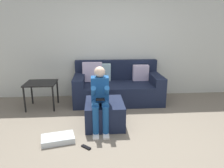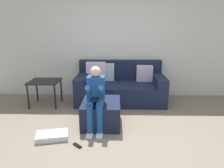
{
  "view_description": "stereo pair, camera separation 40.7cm",
  "coord_description": "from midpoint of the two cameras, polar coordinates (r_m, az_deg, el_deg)",
  "views": [
    {
      "loc": [
        -0.42,
        -2.9,
        1.71
      ],
      "look_at": [
        -0.11,
        1.17,
        0.59
      ],
      "focal_mm": 33.63,
      "sensor_mm": 36.0,
      "label": 1
    },
    {
      "loc": [
        -0.02,
        -2.91,
        1.71
      ],
      "look_at": [
        -0.11,
        1.17,
        0.59
      ],
      "focal_mm": 33.63,
      "sensor_mm": 36.0,
      "label": 2
    }
  ],
  "objects": [
    {
      "name": "ground_plane",
      "position": [
        3.38,
        -0.04,
        -15.06
      ],
      "size": [
        8.31,
        8.31,
        0.0
      ],
      "primitive_type": "plane",
      "color": "slate"
    },
    {
      "name": "wall_back",
      "position": [
        5.22,
        -1.99,
        11.5
      ],
      "size": [
        6.39,
        0.1,
        2.72
      ],
      "primitive_type": "cube",
      "color": "silver",
      "rests_on": "ground_plane"
    },
    {
      "name": "couch_sectional",
      "position": [
        4.94,
        -0.99,
        -0.86
      ],
      "size": [
        2.0,
        0.99,
        0.92
      ],
      "color": "#192138",
      "rests_on": "ground_plane"
    },
    {
      "name": "ottoman",
      "position": [
        3.79,
        -5.14,
        -7.94
      ],
      "size": [
        0.67,
        0.77,
        0.43
      ],
      "primitive_type": "cube",
      "color": "#192138",
      "rests_on": "ground_plane"
    },
    {
      "name": "person_seated",
      "position": [
        3.48,
        -6.62,
        -3.25
      ],
      "size": [
        0.29,
        0.56,
        1.08
      ],
      "color": "#194C8C",
      "rests_on": "ground_plane"
    },
    {
      "name": "storage_bin",
      "position": [
        3.48,
        -17.86,
        -14.08
      ],
      "size": [
        0.54,
        0.4,
        0.09
      ],
      "primitive_type": "cube",
      "rotation": [
        0.0,
        0.0,
        0.23
      ],
      "color": "silver",
      "rests_on": "ground_plane"
    },
    {
      "name": "side_table",
      "position": [
        4.79,
        -21.08,
        -0.45
      ],
      "size": [
        0.64,
        0.57,
        0.56
      ],
      "color": "black",
      "rests_on": "ground_plane"
    },
    {
      "name": "remote_near_ottoman",
      "position": [
        3.24,
        -10.81,
        -16.61
      ],
      "size": [
        0.15,
        0.15,
        0.02
      ],
      "primitive_type": "cube",
      "rotation": [
        0.0,
        0.0,
        -0.74
      ],
      "color": "black",
      "rests_on": "ground_plane"
    }
  ]
}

